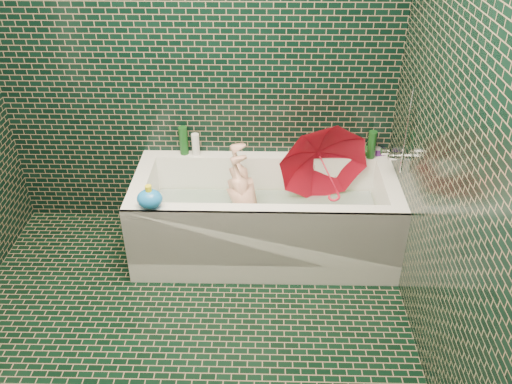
{
  "coord_description": "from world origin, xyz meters",
  "views": [
    {
      "loc": [
        0.45,
        -1.92,
        2.35
      ],
      "look_at": [
        0.4,
        0.82,
        0.58
      ],
      "focal_mm": 38.0,
      "sensor_mm": 36.0,
      "label": 1
    }
  ],
  "objects_px": {
    "bath_toy": "(150,199)",
    "umbrella": "(328,173)",
    "bathtub": "(265,224)",
    "child": "(248,210)",
    "rubber_duck": "(339,149)"
  },
  "relations": [
    {
      "from": "bath_toy",
      "to": "umbrella",
      "type": "bearing_deg",
      "value": 5.65
    },
    {
      "from": "bathtub",
      "to": "child",
      "type": "height_order",
      "value": "bathtub"
    },
    {
      "from": "bathtub",
      "to": "umbrella",
      "type": "height_order",
      "value": "umbrella"
    },
    {
      "from": "bathtub",
      "to": "bath_toy",
      "type": "xyz_separation_m",
      "value": [
        -0.67,
        -0.32,
        0.4
      ]
    },
    {
      "from": "bathtub",
      "to": "umbrella",
      "type": "distance_m",
      "value": 0.54
    },
    {
      "from": "bathtub",
      "to": "rubber_duck",
      "type": "bearing_deg",
      "value": 35.25
    },
    {
      "from": "umbrella",
      "to": "rubber_duck",
      "type": "xyz_separation_m",
      "value": [
        0.09,
        0.27,
        0.03
      ]
    },
    {
      "from": "umbrella",
      "to": "bath_toy",
      "type": "height_order",
      "value": "umbrella"
    },
    {
      "from": "rubber_duck",
      "to": "bath_toy",
      "type": "height_order",
      "value": "bath_toy"
    },
    {
      "from": "umbrella",
      "to": "rubber_duck",
      "type": "relative_size",
      "value": 4.57
    },
    {
      "from": "child",
      "to": "umbrella",
      "type": "height_order",
      "value": "umbrella"
    },
    {
      "from": "child",
      "to": "bathtub",
      "type": "bearing_deg",
      "value": 81.55
    },
    {
      "from": "bathtub",
      "to": "rubber_duck",
      "type": "distance_m",
      "value": 0.72
    },
    {
      "from": "bathtub",
      "to": "child",
      "type": "xyz_separation_m",
      "value": [
        -0.11,
        0.02,
        0.1
      ]
    },
    {
      "from": "bathtub",
      "to": "bath_toy",
      "type": "bearing_deg",
      "value": -154.8
    }
  ]
}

